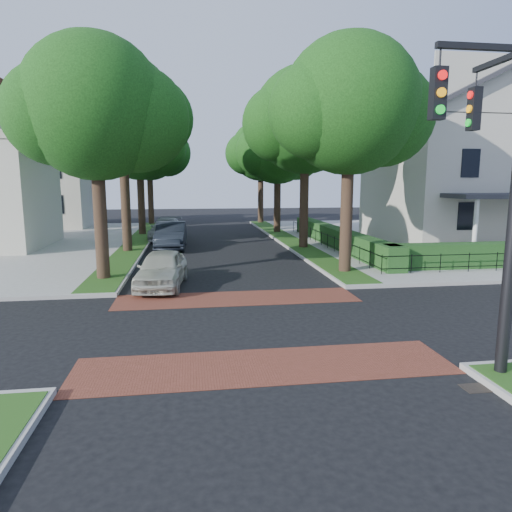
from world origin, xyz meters
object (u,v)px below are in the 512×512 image
at_px(parked_car_middle, 171,235).
at_px(parked_car_rear, 166,229).
at_px(traffic_signal, 504,164).
at_px(parked_car_front, 162,269).

distance_m(parked_car_middle, parked_car_rear, 4.93).
xyz_separation_m(parked_car_middle, parked_car_rear, (-0.54, 4.90, -0.08)).
relative_size(traffic_signal, parked_car_front, 1.79).
height_order(parked_car_middle, parked_car_rear, parked_car_middle).
distance_m(traffic_signal, parked_car_front, 13.23).
xyz_separation_m(parked_car_front, parked_car_rear, (-0.58, 15.94, 0.01)).
xyz_separation_m(parked_car_front, parked_car_middle, (-0.04, 11.04, 0.10)).
bearing_deg(parked_car_rear, parked_car_middle, -78.99).
relative_size(traffic_signal, parked_car_rear, 1.49).
relative_size(parked_car_middle, parked_car_rear, 0.97).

